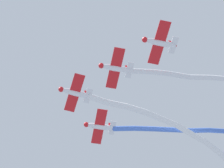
{
  "coord_description": "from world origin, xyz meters",
  "views": [
    {
      "loc": [
        -22.96,
        38.28,
        6.42
      ],
      "look_at": [
        -8.48,
        4.38,
        65.77
      ],
      "focal_mm": 73.86,
      "sensor_mm": 36.0,
      "label": 1
    }
  ],
  "objects_px": {
    "airplane_lead": "(75,93)",
    "airplane_slot": "(159,43)",
    "airplane_right_wing": "(99,126)",
    "airplane_left_wing": "(116,68)"
  },
  "relations": [
    {
      "from": "airplane_lead",
      "to": "airplane_right_wing",
      "type": "height_order",
      "value": "airplane_right_wing"
    },
    {
      "from": "airplane_left_wing",
      "to": "airplane_lead",
      "type": "bearing_deg",
      "value": -45.91
    },
    {
      "from": "airplane_lead",
      "to": "airplane_right_wing",
      "type": "distance_m",
      "value": 7.66
    },
    {
      "from": "airplane_right_wing",
      "to": "airplane_slot",
      "type": "distance_m",
      "value": 17.8
    },
    {
      "from": "airplane_lead",
      "to": "airplane_slot",
      "type": "bearing_deg",
      "value": 128.41
    },
    {
      "from": "airplane_lead",
      "to": "airplane_slot",
      "type": "relative_size",
      "value": 0.97
    },
    {
      "from": "airplane_lead",
      "to": "airplane_left_wing",
      "type": "relative_size",
      "value": 0.96
    },
    {
      "from": "airplane_right_wing",
      "to": "airplane_left_wing",
      "type": "bearing_deg",
      "value": 93.18
    },
    {
      "from": "airplane_slot",
      "to": "airplane_left_wing",
      "type": "bearing_deg",
      "value": -47.35
    },
    {
      "from": "airplane_lead",
      "to": "airplane_right_wing",
      "type": "bearing_deg",
      "value": -135.52
    }
  ]
}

